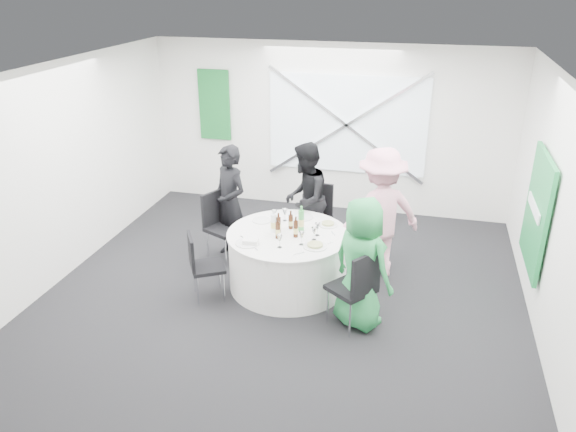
% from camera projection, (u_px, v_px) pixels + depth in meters
% --- Properties ---
extents(floor, '(6.00, 6.00, 0.00)m').
position_uv_depth(floor, '(284.00, 293.00, 7.24)').
color(floor, black).
rests_on(floor, ground).
extents(ceiling, '(6.00, 6.00, 0.00)m').
position_uv_depth(ceiling, '(284.00, 72.00, 6.12)').
color(ceiling, silver).
rests_on(ceiling, wall_back).
extents(wall_back, '(6.00, 0.00, 6.00)m').
position_uv_depth(wall_back, '(329.00, 129.00, 9.34)').
color(wall_back, white).
rests_on(wall_back, floor).
extents(wall_front, '(6.00, 0.00, 6.00)m').
position_uv_depth(wall_front, '(179.00, 339.00, 4.02)').
color(wall_front, white).
rests_on(wall_front, floor).
extents(wall_left, '(0.00, 6.00, 6.00)m').
position_uv_depth(wall_left, '(63.00, 172.00, 7.35)').
color(wall_left, white).
rests_on(wall_left, floor).
extents(wall_right, '(0.00, 6.00, 6.00)m').
position_uv_depth(wall_right, '(555.00, 217.00, 6.01)').
color(wall_right, white).
rests_on(wall_right, floor).
extents(window_panel, '(2.60, 0.03, 1.60)m').
position_uv_depth(window_panel, '(347.00, 124.00, 9.20)').
color(window_panel, white).
rests_on(window_panel, wall_back).
extents(window_brace_a, '(2.63, 0.05, 1.84)m').
position_uv_depth(window_brace_a, '(346.00, 125.00, 9.16)').
color(window_brace_a, silver).
rests_on(window_brace_a, window_panel).
extents(window_brace_b, '(2.63, 0.05, 1.84)m').
position_uv_depth(window_brace_b, '(346.00, 125.00, 9.16)').
color(window_brace_b, silver).
rests_on(window_brace_b, window_panel).
extents(green_banner, '(0.55, 0.04, 1.20)m').
position_uv_depth(green_banner, '(214.00, 105.00, 9.63)').
color(green_banner, '#13622F').
rests_on(green_banner, wall_back).
extents(green_sign, '(0.05, 1.20, 1.40)m').
position_uv_depth(green_sign, '(537.00, 212.00, 6.63)').
color(green_sign, '#17813A').
rests_on(green_sign, wall_right).
extents(banquet_table, '(1.56, 1.56, 0.76)m').
position_uv_depth(banquet_table, '(288.00, 260.00, 7.27)').
color(banquet_table, silver).
rests_on(banquet_table, floor).
extents(chair_back, '(0.50, 0.51, 0.99)m').
position_uv_depth(chair_back, '(316.00, 212.00, 8.19)').
color(chair_back, black).
rests_on(chair_back, floor).
extents(chair_back_left, '(0.60, 0.60, 0.99)m').
position_uv_depth(chair_back_left, '(220.00, 221.00, 7.91)').
color(chair_back_left, black).
rests_on(chair_back_left, floor).
extents(chair_back_right, '(0.56, 0.55, 0.87)m').
position_uv_depth(chair_back_right, '(369.00, 235.00, 7.66)').
color(chair_back_right, black).
rests_on(chair_back_right, floor).
extents(chair_front_right, '(0.64, 0.64, 1.00)m').
position_uv_depth(chair_front_right, '(357.00, 284.00, 6.30)').
color(chair_front_right, black).
rests_on(chair_front_right, floor).
extents(chair_front_left, '(0.55, 0.55, 0.88)m').
position_uv_depth(chair_front_left, '(201.00, 262.00, 6.93)').
color(chair_front_left, black).
rests_on(chair_front_left, floor).
extents(person_man_back_left, '(0.72, 0.66, 1.65)m').
position_uv_depth(person_man_back_left, '(230.00, 202.00, 7.89)').
color(person_man_back_left, black).
rests_on(person_man_back_left, floor).
extents(person_man_back, '(0.45, 0.80, 1.65)m').
position_uv_depth(person_man_back, '(305.00, 199.00, 8.01)').
color(person_man_back, black).
rests_on(person_man_back, floor).
extents(person_woman_pink, '(1.26, 1.03, 1.78)m').
position_uv_depth(person_woman_pink, '(380.00, 213.00, 7.37)').
color(person_woman_pink, pink).
rests_on(person_woman_pink, floor).
extents(person_woman_green, '(0.92, 0.83, 1.58)m').
position_uv_depth(person_woman_green, '(361.00, 264.00, 6.31)').
color(person_woman_green, '#268D46').
rests_on(person_woman_green, floor).
extents(plate_back, '(0.28, 0.28, 0.01)m').
position_uv_depth(plate_back, '(303.00, 217.00, 7.56)').
color(plate_back, silver).
rests_on(plate_back, banquet_table).
extents(plate_back_left, '(0.25, 0.25, 0.01)m').
position_uv_depth(plate_back_left, '(262.00, 220.00, 7.46)').
color(plate_back_left, silver).
rests_on(plate_back_left, banquet_table).
extents(plate_back_right, '(0.25, 0.25, 0.04)m').
position_uv_depth(plate_back_right, '(328.00, 224.00, 7.33)').
color(plate_back_right, silver).
rests_on(plate_back_right, banquet_table).
extents(plate_front_right, '(0.29, 0.29, 0.04)m').
position_uv_depth(plate_front_right, '(315.00, 246.00, 6.76)').
color(plate_front_right, silver).
rests_on(plate_front_right, banquet_table).
extents(plate_front_left, '(0.30, 0.30, 0.01)m').
position_uv_depth(plate_front_left, '(247.00, 243.00, 6.84)').
color(plate_front_left, silver).
rests_on(plate_front_left, banquet_table).
extents(napkin, '(0.19, 0.14, 0.05)m').
position_uv_depth(napkin, '(251.00, 241.00, 6.82)').
color(napkin, silver).
rests_on(napkin, plate_front_left).
extents(beer_bottle_a, '(0.06, 0.06, 0.26)m').
position_uv_depth(beer_bottle_a, '(278.00, 225.00, 7.10)').
color(beer_bottle_a, '#3C1B0B').
rests_on(beer_bottle_a, banquet_table).
extents(beer_bottle_b, '(0.06, 0.06, 0.25)m').
position_uv_depth(beer_bottle_b, '(291.00, 222.00, 7.21)').
color(beer_bottle_b, '#3C1B0B').
rests_on(beer_bottle_b, banquet_table).
extents(beer_bottle_c, '(0.06, 0.06, 0.27)m').
position_uv_depth(beer_bottle_c, '(296.00, 229.00, 6.98)').
color(beer_bottle_c, '#3C1B0B').
rests_on(beer_bottle_c, banquet_table).
extents(beer_bottle_d, '(0.06, 0.06, 0.28)m').
position_uv_depth(beer_bottle_d, '(278.00, 230.00, 6.94)').
color(beer_bottle_d, '#3C1B0B').
rests_on(beer_bottle_d, banquet_table).
extents(green_water_bottle, '(0.08, 0.08, 0.33)m').
position_uv_depth(green_water_bottle, '(301.00, 221.00, 7.14)').
color(green_water_bottle, green).
rests_on(green_water_bottle, banquet_table).
extents(clear_water_bottle, '(0.08, 0.08, 0.30)m').
position_uv_depth(clear_water_bottle, '(274.00, 223.00, 7.11)').
color(clear_water_bottle, white).
rests_on(clear_water_bottle, banquet_table).
extents(wine_glass_a, '(0.07, 0.07, 0.17)m').
position_uv_depth(wine_glass_a, '(280.00, 238.00, 6.70)').
color(wine_glass_a, white).
rests_on(wine_glass_a, banquet_table).
extents(wine_glass_b, '(0.07, 0.07, 0.17)m').
position_uv_depth(wine_glass_b, '(285.00, 212.00, 7.42)').
color(wine_glass_b, white).
rests_on(wine_glass_b, banquet_table).
extents(wine_glass_c, '(0.07, 0.07, 0.17)m').
position_uv_depth(wine_glass_c, '(302.00, 235.00, 6.77)').
color(wine_glass_c, white).
rests_on(wine_glass_c, banquet_table).
extents(wine_glass_d, '(0.07, 0.07, 0.17)m').
position_uv_depth(wine_glass_d, '(275.00, 214.00, 7.38)').
color(wine_glass_d, white).
rests_on(wine_glass_d, banquet_table).
extents(wine_glass_e, '(0.07, 0.07, 0.17)m').
position_uv_depth(wine_glass_e, '(317.00, 226.00, 7.01)').
color(wine_glass_e, white).
rests_on(wine_glass_e, banquet_table).
extents(wine_glass_f, '(0.07, 0.07, 0.17)m').
position_uv_depth(wine_glass_f, '(314.00, 231.00, 6.89)').
color(wine_glass_f, white).
rests_on(wine_glass_f, banquet_table).
extents(fork_a, '(0.09, 0.14, 0.01)m').
position_uv_depth(fork_a, '(333.00, 234.00, 7.09)').
color(fork_a, silver).
rests_on(fork_a, banquet_table).
extents(knife_a, '(0.08, 0.14, 0.01)m').
position_uv_depth(knife_a, '(327.00, 224.00, 7.36)').
color(knife_a, silver).
rests_on(knife_a, banquet_table).
extents(fork_b, '(0.12, 0.12, 0.01)m').
position_uv_depth(fork_b, '(243.00, 238.00, 6.98)').
color(fork_b, silver).
rests_on(fork_b, banquet_table).
extents(knife_b, '(0.11, 0.12, 0.01)m').
position_uv_depth(knife_b, '(255.00, 248.00, 6.73)').
color(knife_b, silver).
rests_on(knife_b, banquet_table).
extents(fork_c, '(0.12, 0.12, 0.01)m').
position_uv_depth(fork_c, '(299.00, 254.00, 6.60)').
color(fork_c, silver).
rests_on(fork_c, banquet_table).
extents(knife_c, '(0.10, 0.13, 0.01)m').
position_uv_depth(knife_c, '(328.00, 244.00, 6.83)').
color(knife_c, silver).
rests_on(knife_c, banquet_table).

